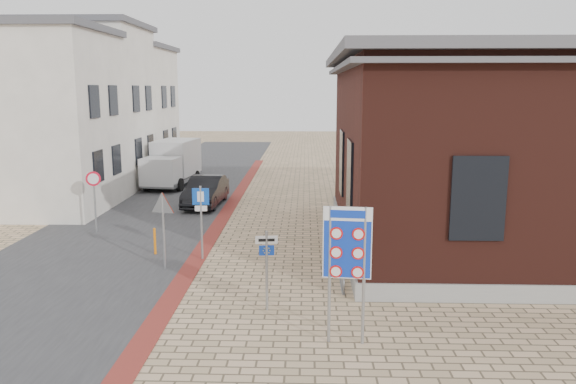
% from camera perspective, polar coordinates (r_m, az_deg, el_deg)
% --- Properties ---
extents(ground, '(120.00, 120.00, 0.00)m').
position_cam_1_polar(ground, '(14.42, -4.78, -12.27)').
color(ground, tan).
rests_on(ground, ground).
extents(road_strip, '(7.00, 60.00, 0.02)m').
position_cam_1_polar(road_strip, '(29.61, -12.07, -0.53)').
color(road_strip, '#38383A').
rests_on(road_strip, ground).
extents(curb_strip, '(0.60, 40.00, 0.02)m').
position_cam_1_polar(curb_strip, '(24.13, -6.80, -2.87)').
color(curb_strip, maroon).
rests_on(curb_strip, ground).
extents(brick_building, '(13.00, 13.00, 6.80)m').
position_cam_1_polar(brick_building, '(21.61, 21.90, 4.22)').
color(brick_building, gray).
rests_on(brick_building, ground).
extents(townhouse_near, '(7.40, 6.40, 8.30)m').
position_cam_1_polar(townhouse_near, '(28.20, -24.86, 6.71)').
color(townhouse_near, beige).
rests_on(townhouse_near, ground).
extents(townhouse_mid, '(7.40, 6.40, 9.10)m').
position_cam_1_polar(townhouse_mid, '(33.66, -20.35, 8.17)').
color(townhouse_mid, beige).
rests_on(townhouse_mid, ground).
extents(townhouse_far, '(7.40, 6.40, 8.30)m').
position_cam_1_polar(townhouse_far, '(39.30, -17.03, 8.03)').
color(townhouse_far, beige).
rests_on(townhouse_far, ground).
extents(bike_rack, '(0.08, 1.80, 0.60)m').
position_cam_1_polar(bike_rack, '(16.33, 5.49, -8.52)').
color(bike_rack, slate).
rests_on(bike_rack, ground).
extents(sedan, '(1.70, 4.32, 1.40)m').
position_cam_1_polar(sedan, '(27.19, -8.36, 0.09)').
color(sedan, black).
rests_on(sedan, ground).
extents(box_truck, '(2.54, 5.15, 2.59)m').
position_cam_1_polar(box_truck, '(32.84, -11.64, 2.91)').
color(box_truck, slate).
rests_on(box_truck, ground).
extents(border_sign, '(1.06, 0.17, 3.09)m').
position_cam_1_polar(border_sign, '(12.20, 6.04, -5.44)').
color(border_sign, gray).
rests_on(border_sign, ground).
extents(essen_sign, '(0.56, 0.11, 2.07)m').
position_cam_1_polar(essen_sign, '(14.18, -2.18, -6.85)').
color(essen_sign, gray).
rests_on(essen_sign, ground).
extents(parking_sign, '(0.54, 0.07, 2.47)m').
position_cam_1_polar(parking_sign, '(18.44, -8.83, -1.81)').
color(parking_sign, gray).
rests_on(parking_sign, ground).
extents(yield_sign, '(0.84, 0.24, 2.39)m').
position_cam_1_polar(yield_sign, '(17.67, -12.60, -2.01)').
color(yield_sign, gray).
rests_on(yield_sign, ground).
extents(speed_sign, '(0.55, 0.19, 2.41)m').
position_cam_1_polar(speed_sign, '(23.02, -19.10, 0.04)').
color(speed_sign, gray).
rests_on(speed_sign, ground).
extents(bollard, '(0.11, 0.11, 0.92)m').
position_cam_1_polar(bollard, '(19.58, -13.37, -4.91)').
color(bollard, orange).
rests_on(bollard, ground).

